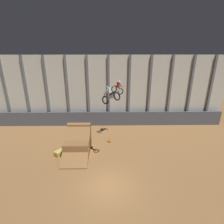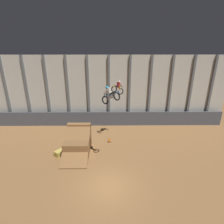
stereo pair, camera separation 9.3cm
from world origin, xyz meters
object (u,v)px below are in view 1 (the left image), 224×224
object	(u,v)px
hay_bale_trackside	(60,153)
rider_bike_left_air	(110,96)
traffic_cone_near_ramp	(109,140)
dirt_ramp	(78,143)
rider_bike_right_air	(118,88)

from	to	relation	value
hay_bale_trackside	rider_bike_left_air	bearing A→B (deg)	-13.19
traffic_cone_near_ramp	dirt_ramp	bearing A→B (deg)	-150.56
rider_bike_right_air	traffic_cone_near_ramp	bearing A→B (deg)	-105.82
rider_bike_left_air	rider_bike_right_air	xyz separation A→B (m)	(0.84, 4.69, -0.40)
rider_bike_left_air	rider_bike_right_air	world-z (taller)	rider_bike_left_air
dirt_ramp	rider_bike_left_air	xyz separation A→B (m)	(3.37, -2.07, 5.62)
rider_bike_left_air	traffic_cone_near_ramp	size ratio (longest dim) A/B	2.99
rider_bike_right_air	hay_bale_trackside	bearing A→B (deg)	-114.81
rider_bike_right_air	hay_bale_trackside	distance (m)	9.08
dirt_ramp	traffic_cone_near_ramp	world-z (taller)	dirt_ramp
traffic_cone_near_ramp	hay_bale_trackside	bearing A→B (deg)	-151.64
hay_bale_trackside	rider_bike_right_air	bearing A→B (deg)	30.29
rider_bike_left_air	rider_bike_right_air	distance (m)	4.78
dirt_ramp	hay_bale_trackside	xyz separation A→B (m)	(-1.76, -0.87, -0.67)
rider_bike_right_air	dirt_ramp	bearing A→B (deg)	-113.23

